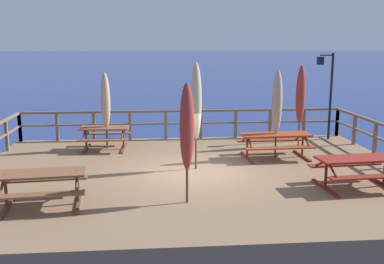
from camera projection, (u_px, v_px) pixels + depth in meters
ground_plane at (194, 202)px, 12.52m from camera, size 600.00×600.00×0.00m
wooden_deck at (194, 187)px, 12.44m from camera, size 12.26×9.28×0.88m
railing_waterside_far at (183, 120)px, 16.60m from camera, size 12.06×0.10×1.09m
picnic_table_back_right at (356, 166)px, 10.91m from camera, size 2.04×1.55×0.78m
picnic_table_front_left at (42, 182)px, 9.66m from camera, size 2.00×1.57×0.78m
picnic_table_mid_centre at (105, 133)px, 14.92m from camera, size 1.68×1.47×0.78m
picnic_table_front_right at (275, 140)px, 13.81m from camera, size 2.22×1.50×0.78m
patio_umbrella_tall_mid_right at (187, 128)px, 9.64m from camera, size 0.32×0.32×2.70m
patio_umbrella_short_back at (301, 95)px, 15.26m from camera, size 0.32×0.32×2.80m
patio_umbrella_tall_back_right at (106, 101)px, 14.77m from camera, size 0.32×0.32×2.59m
patio_umbrella_tall_front at (277, 102)px, 13.64m from camera, size 0.32×0.32×2.74m
patio_umbrella_short_front at (196, 102)px, 12.30m from camera, size 0.32×0.32×3.03m
lamp_post_hooked at (327, 83)px, 16.18m from camera, size 0.67×0.30×3.20m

